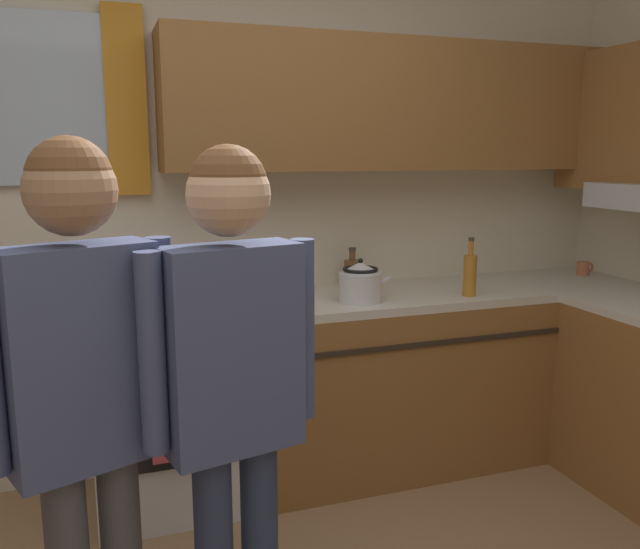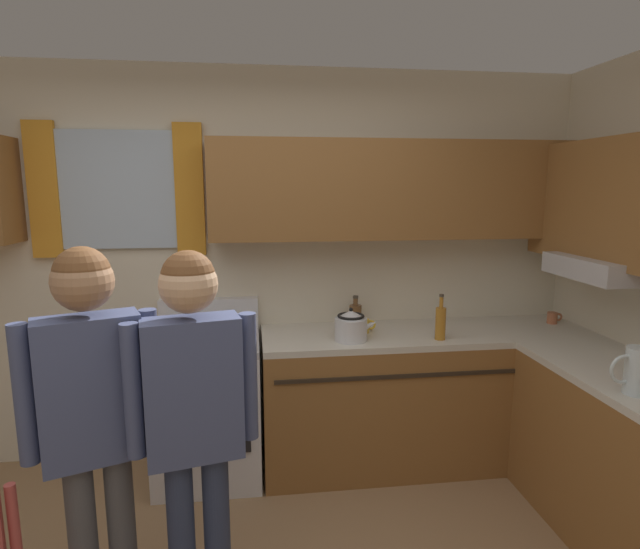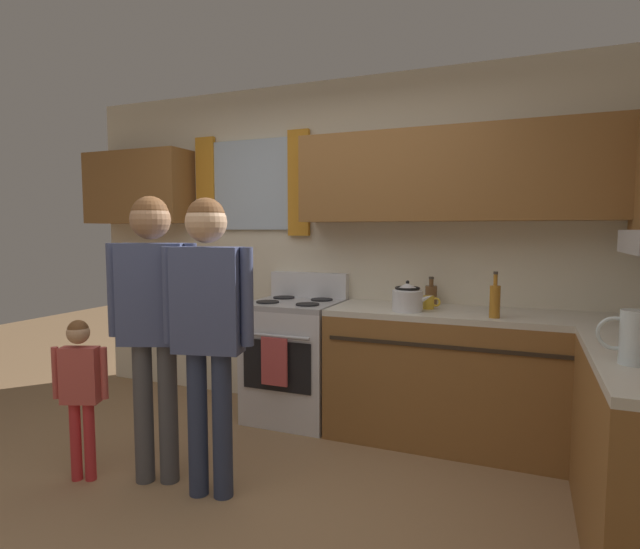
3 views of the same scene
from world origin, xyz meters
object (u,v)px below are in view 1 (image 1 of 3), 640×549
at_px(stovetop_kettle, 361,282).
at_px(adult_in_plaid, 233,370).
at_px(stove_oven, 167,402).
at_px(bottle_oil_amber, 470,274).
at_px(bottle_squat_brown, 352,272).
at_px(cup_terracotta, 584,268).
at_px(mug_mustard_yellow, 370,284).
at_px(adult_holding_child, 84,380).

distance_m(stovetop_kettle, adult_in_plaid, 1.36).
distance_m(stove_oven, bottle_oil_amber, 1.55).
xyz_separation_m(stovetop_kettle, adult_in_plaid, (-0.83, -1.09, 0.02)).
height_order(stove_oven, adult_in_plaid, adult_in_plaid).
relative_size(bottle_squat_brown, stovetop_kettle, 0.75).
height_order(cup_terracotta, adult_in_plaid, adult_in_plaid).
relative_size(mug_mustard_yellow, adult_holding_child, 0.07).
relative_size(bottle_oil_amber, adult_holding_child, 0.18).
bearing_deg(stovetop_kettle, bottle_squat_brown, 74.34).
xyz_separation_m(cup_terracotta, adult_in_plaid, (-2.29, -1.30, 0.07)).
bearing_deg(bottle_oil_amber, mug_mustard_yellow, 154.65).
bearing_deg(cup_terracotta, stovetop_kettle, -171.86).
bearing_deg(adult_holding_child, bottle_oil_amber, 30.18).
xyz_separation_m(adult_holding_child, adult_in_plaid, (0.38, -0.02, -0.01)).
distance_m(stove_oven, cup_terracotta, 2.40).
xyz_separation_m(bottle_oil_amber, adult_holding_child, (-1.75, -1.02, 0.01)).
distance_m(bottle_squat_brown, stovetop_kettle, 0.35).
distance_m(cup_terracotta, stovetop_kettle, 1.48).
bearing_deg(bottle_oil_amber, bottle_squat_brown, 139.32).
distance_m(bottle_oil_amber, cup_terracotta, 0.95).
relative_size(bottle_squat_brown, mug_mustard_yellow, 1.71).
bearing_deg(mug_mustard_yellow, cup_terracotta, 2.30).
bearing_deg(adult_in_plaid, cup_terracotta, 29.50).
distance_m(stove_oven, bottle_squat_brown, 1.13).
xyz_separation_m(bottle_squat_brown, stovetop_kettle, (-0.10, -0.34, 0.02)).
distance_m(bottle_oil_amber, adult_in_plaid, 1.72).
bearing_deg(stove_oven, stovetop_kettle, -9.00).
relative_size(bottle_squat_brown, cup_terracotta, 1.88).
relative_size(stove_oven, stovetop_kettle, 4.02).
height_order(adult_holding_child, adult_in_plaid, adult_holding_child).
bearing_deg(cup_terracotta, bottle_oil_amber, -164.06).
bearing_deg(cup_terracotta, adult_holding_child, -154.35).
bearing_deg(adult_in_plaid, adult_holding_child, 177.64).
relative_size(stove_oven, adult_in_plaid, 0.68).
xyz_separation_m(bottle_oil_amber, cup_terracotta, (0.91, 0.26, -0.07)).
height_order(bottle_squat_brown, adult_holding_child, adult_holding_child).
distance_m(bottle_squat_brown, mug_mustard_yellow, 0.19).
xyz_separation_m(mug_mustard_yellow, adult_holding_child, (-1.32, -1.23, 0.08)).
xyz_separation_m(cup_terracotta, mug_mustard_yellow, (-1.35, -0.05, 0.01)).
relative_size(cup_terracotta, adult_holding_child, 0.07).
distance_m(stove_oven, adult_in_plaid, 1.34).
bearing_deg(bottle_oil_amber, cup_terracotta, 15.94).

